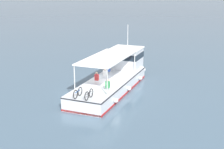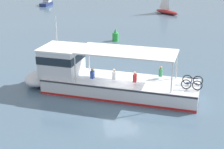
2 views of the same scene
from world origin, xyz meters
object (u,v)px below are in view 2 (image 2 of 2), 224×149
at_px(ferry_main, 98,78).
at_px(motorboat_far_left, 47,2).
at_px(channel_buoy, 115,36).
at_px(sailboat_horizon_west, 167,10).

bearing_deg(ferry_main, motorboat_far_left, 98.65).
bearing_deg(channel_buoy, ferry_main, -102.05).
bearing_deg(channel_buoy, motorboat_far_left, 108.88).
height_order(ferry_main, motorboat_far_left, ferry_main).
height_order(motorboat_far_left, channel_buoy, channel_buoy).
xyz_separation_m(motorboat_far_left, channel_buoy, (9.38, -27.43, 0.02)).
distance_m(sailboat_horizon_west, motorboat_far_left, 22.69).
bearing_deg(motorboat_far_left, sailboat_horizon_west, -29.67).
relative_size(sailboat_horizon_west, motorboat_far_left, 1.41).
distance_m(ferry_main, channel_buoy, 14.57).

